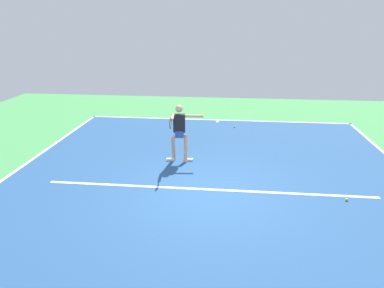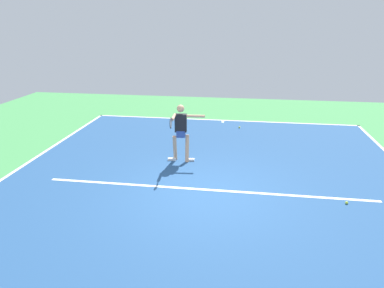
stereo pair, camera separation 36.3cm
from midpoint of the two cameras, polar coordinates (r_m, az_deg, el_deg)
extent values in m
plane|color=#428E4C|center=(8.61, 1.26, -7.98)|extent=(22.57, 22.57, 0.00)
cube|color=navy|center=(8.61, 1.26, -7.97)|extent=(10.93, 13.50, 0.00)
cube|color=white|center=(14.87, 3.48, 3.93)|extent=(10.93, 0.10, 0.01)
cube|color=white|center=(8.78, 1.37, -7.40)|extent=(8.20, 0.10, 0.01)
cube|color=white|center=(14.68, 3.44, 3.73)|extent=(0.10, 0.30, 0.01)
cylinder|color=tan|center=(10.37, -2.05, -0.74)|extent=(0.13, 0.31, 0.82)
cube|color=white|center=(10.49, -1.50, -2.59)|extent=(0.25, 0.12, 0.07)
cylinder|color=tan|center=(10.40, -4.04, -0.71)|extent=(0.13, 0.31, 0.82)
cube|color=white|center=(10.53, -4.52, -2.55)|extent=(0.25, 0.12, 0.07)
cube|color=#2D4799|center=(10.23, -3.09, 1.67)|extent=(0.26, 0.22, 0.20)
cube|color=black|center=(10.14, -3.12, 3.41)|extent=(0.35, 0.20, 0.53)
sphere|color=tan|center=(10.03, -3.17, 5.78)|extent=(0.21, 0.21, 0.21)
cylinder|color=tan|center=(10.05, -0.67, 4.56)|extent=(0.53, 0.12, 0.08)
cylinder|color=tan|center=(9.84, -4.27, 4.36)|extent=(0.12, 0.53, 0.08)
cylinder|color=black|center=(9.48, -4.50, 3.77)|extent=(0.05, 0.22, 0.03)
torus|color=black|center=(9.24, -4.66, 3.36)|extent=(0.05, 0.29, 0.29)
cylinder|color=silver|center=(9.24, -4.66, 3.36)|extent=(0.02, 0.25, 0.25)
sphere|color=#C6E53D|center=(8.93, 22.82, -8.36)|extent=(0.07, 0.07, 0.07)
sphere|color=yellow|center=(13.85, 6.17, 2.81)|extent=(0.07, 0.07, 0.07)
camera|label=1|loc=(0.18, -91.13, -0.40)|focal=32.76mm
camera|label=2|loc=(0.18, 88.87, 0.40)|focal=32.76mm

